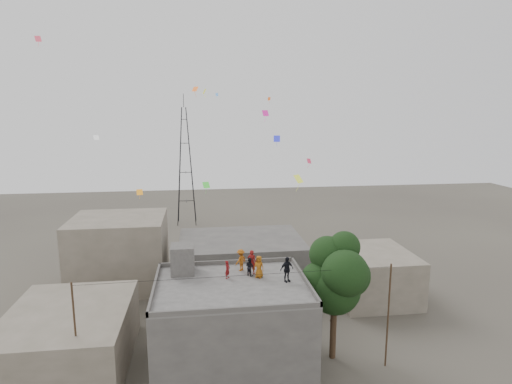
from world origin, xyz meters
TOP-DOWN VIEW (x-y plane):
  - ground at (0.00, 0.00)m, footprint 140.00×140.00m
  - main_building at (0.00, 0.00)m, footprint 10.00×8.00m
  - parapet at (0.00, 0.00)m, footprint 10.00×8.00m
  - stair_head_box at (-3.20, 2.60)m, footprint 1.60×1.80m
  - neighbor_west at (-11.00, 2.00)m, footprint 8.00×10.00m
  - neighbor_north at (2.00, 14.00)m, footprint 12.00×9.00m
  - neighbor_northwest at (-10.00, 16.00)m, footprint 9.00×8.00m
  - neighbor_east at (14.00, 10.00)m, footprint 7.00×8.00m
  - tree at (7.37, 0.60)m, footprint 4.90×4.60m
  - utility_line at (0.50, -1.25)m, footprint 20.12×0.62m
  - transmission_tower at (-4.00, 40.00)m, footprint 2.97×2.97m
  - person_red_adult at (1.58, 1.82)m, footprint 0.74×0.63m
  - person_orange_child at (1.97, 1.02)m, footprint 0.90×0.82m
  - person_dark_child at (1.39, 1.46)m, footprint 0.77×0.79m
  - person_dark_adult at (3.70, 0.04)m, footprint 1.09×0.76m
  - person_orange_adult at (0.88, 2.48)m, footprint 1.13×1.12m
  - person_red_child at (-0.16, 1.14)m, footprint 0.49×0.54m
  - kites at (0.47, 7.11)m, footprint 19.23×17.98m

SIDE VIEW (x-z plane):
  - ground at x=0.00m, z-range 0.00..0.00m
  - neighbor_west at x=-11.00m, z-range 0.00..4.00m
  - neighbor_east at x=14.00m, z-range 0.00..4.40m
  - neighbor_north at x=2.00m, z-range 0.00..5.00m
  - main_building at x=0.00m, z-range 0.00..6.10m
  - neighbor_northwest at x=-10.00m, z-range 0.00..7.00m
  - utility_line at x=0.50m, z-range 0.13..7.53m
  - tree at x=7.37m, z-range 1.55..10.65m
  - parapet at x=0.00m, z-range 6.10..6.40m
  - person_red_child at x=-0.16m, z-range 6.10..7.34m
  - person_dark_child at x=1.39m, z-range 6.10..7.38m
  - person_orange_child at x=1.97m, z-range 6.10..7.64m
  - person_orange_adult at x=0.88m, z-range 6.10..7.67m
  - person_red_adult at x=1.58m, z-range 6.10..7.80m
  - person_dark_adult at x=3.70m, z-range 6.10..7.81m
  - stair_head_box at x=-3.20m, z-range 6.10..8.10m
  - transmission_tower at x=-4.00m, z-range -0.93..19.07m
  - kites at x=0.47m, z-range 10.15..20.60m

